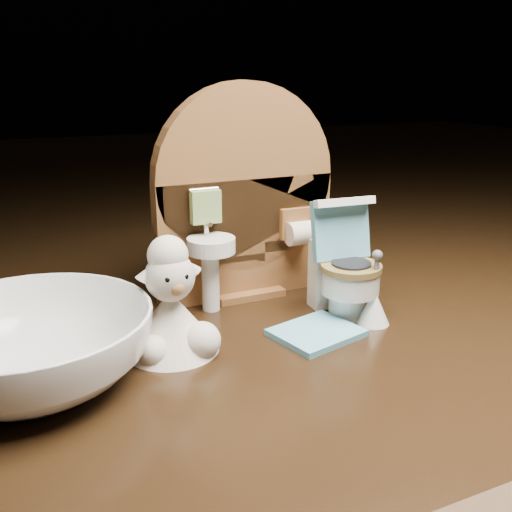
{
  "coord_description": "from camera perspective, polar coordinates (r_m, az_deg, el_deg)",
  "views": [
    {
      "loc": [
        -0.15,
        -0.3,
        0.16
      ],
      "look_at": [
        -0.01,
        0.01,
        0.05
      ],
      "focal_mm": 40.0,
      "sensor_mm": 36.0,
      "label": 1
    }
  ],
  "objects": [
    {
      "name": "toy_toilet",
      "position": [
        0.38,
        8.7,
        -1.55
      ],
      "size": [
        0.04,
        0.05,
        0.08
      ],
      "rotation": [
        0.0,
        0.0,
        -0.07
      ],
      "color": "white",
      "rests_on": "ground"
    },
    {
      "name": "backdrop_panel",
      "position": [
        0.4,
        -1.21,
        5.0
      ],
      "size": [
        0.13,
        0.05,
        0.15
      ],
      "color": "brown",
      "rests_on": "ground"
    },
    {
      "name": "ceramic_bowl",
      "position": [
        0.32,
        -21.53,
        -8.64
      ],
      "size": [
        0.16,
        0.16,
        0.04
      ],
      "primitive_type": "imported",
      "rotation": [
        0.0,
        0.0,
        0.33
      ],
      "color": "white",
      "rests_on": "ground"
    },
    {
      "name": "plush_lamb",
      "position": [
        0.33,
        -8.4,
        -5.53
      ],
      "size": [
        0.06,
        0.06,
        0.07
      ],
      "rotation": [
        0.0,
        0.0,
        0.05
      ],
      "color": "beige",
      "rests_on": "ground"
    },
    {
      "name": "bath_mat",
      "position": [
        0.36,
        6.05,
        -7.64
      ],
      "size": [
        0.06,
        0.05,
        0.0
      ],
      "primitive_type": "cube",
      "rotation": [
        0.0,
        0.0,
        0.24
      ],
      "color": "#62ACC7",
      "rests_on": "ground"
    },
    {
      "name": "toilet_brush",
      "position": [
        0.38,
        11.72,
        -4.77
      ],
      "size": [
        0.02,
        0.02,
        0.05
      ],
      "color": "white",
      "rests_on": "ground"
    }
  ]
}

